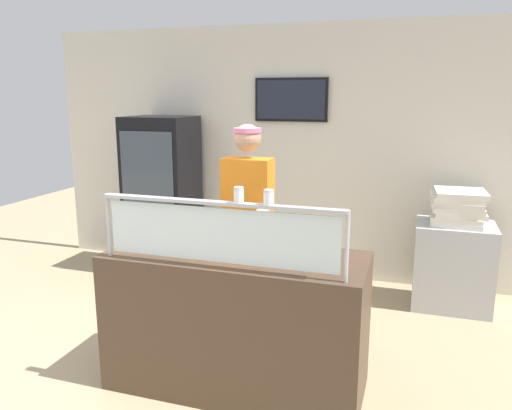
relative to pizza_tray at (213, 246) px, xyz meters
The scene contains 12 objects.
ground_plane 1.14m from the pizza_tray, 71.43° to the left, with size 12.00×12.00×0.00m, color tan.
shop_rear_unit 2.34m from the pizza_tray, 85.23° to the left, with size 6.12×0.13×2.70m.
serving_counter 0.53m from the pizza_tray, 20.85° to the right, with size 1.72×0.69×0.95m, color #4C3828.
sneeze_guard 0.48m from the pizza_tray, 61.67° to the right, with size 1.55×0.06×0.41m.
pizza_tray is the anchor object (origin of this frame).
pizza_server 0.06m from the pizza_tray, 157.33° to the right, with size 0.07×0.28×0.01m, color #ADAFB7.
parmesan_shaker 0.65m from the pizza_tray, 48.12° to the right, with size 0.06×0.06×0.09m.
pepper_flake_shaker 0.76m from the pizza_tray, 35.61° to the right, with size 0.06×0.06×0.09m.
worker_figure 0.59m from the pizza_tray, 84.63° to the left, with size 0.41×0.50×1.76m.
drink_fridge 2.32m from the pizza_tray, 126.75° to the left, with size 0.70×0.64×1.75m.
prep_shelf 2.53m from the pizza_tray, 47.28° to the left, with size 0.70×0.55×0.81m, color #B7BABF.
pizza_box_stack 2.46m from the pizza_tray, 47.33° to the left, with size 0.49×0.46×0.31m.
Camera 1 is at (1.97, -2.63, 1.98)m, focal length 35.38 mm.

